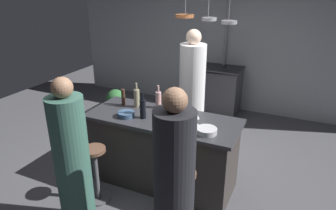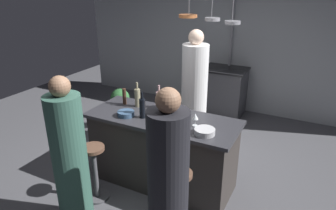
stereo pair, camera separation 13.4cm
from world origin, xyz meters
TOP-DOWN VIEW (x-y plane):
  - ground_plane at (0.00, 0.00)m, footprint 9.00×9.00m
  - back_wall at (0.00, 2.85)m, footprint 6.40×0.16m
  - kitchen_island at (0.00, 0.00)m, footprint 1.80×0.72m
  - stove_range at (0.00, 2.45)m, footprint 0.80×0.64m
  - chef at (-0.02, 1.03)m, footprint 0.38×0.38m
  - bar_stool_left at (-0.54, -0.62)m, footprint 0.28×0.28m
  - guest_left at (-0.48, -1.01)m, footprint 0.34×0.34m
  - bar_stool_right at (0.51, -0.62)m, footprint 0.28×0.28m
  - guest_right at (0.57, -0.96)m, footprint 0.35×0.35m
  - overhead_pot_rack at (-0.01, 1.88)m, footprint 0.90×1.48m
  - potted_plant at (-1.70, 1.48)m, footprint 0.36×0.36m
  - cutting_board at (0.04, 0.18)m, footprint 0.32×0.22m
  - pepper_mill at (-0.62, 0.14)m, footprint 0.05×0.05m
  - wine_bottle_dark at (-0.20, -0.11)m, footprint 0.07×0.07m
  - wine_bottle_white at (-0.43, 0.15)m, footprint 0.07×0.07m
  - wine_bottle_rose at (-0.17, 0.24)m, footprint 0.07×0.07m
  - wine_glass_near_right_guest at (0.43, -0.03)m, footprint 0.07×0.07m
  - wine_glass_near_left_guest at (0.10, -0.04)m, footprint 0.07×0.07m
  - mixing_bowl_blue at (-0.40, -0.16)m, footprint 0.20×0.20m
  - mixing_bowl_steel at (0.59, -0.17)m, footprint 0.22×0.22m

SIDE VIEW (x-z plane):
  - ground_plane at x=0.00m, z-range 0.00..0.00m
  - potted_plant at x=-1.70m, z-range 0.04..0.56m
  - bar_stool_left at x=-0.54m, z-range 0.04..0.72m
  - bar_stool_right at x=0.51m, z-range 0.04..0.72m
  - stove_range at x=0.00m, z-range 0.00..0.89m
  - kitchen_island at x=0.00m, z-range 0.00..0.90m
  - guest_left at x=-0.48m, z-range -0.06..1.55m
  - guest_right at x=0.57m, z-range -0.06..1.59m
  - chef at x=-0.02m, z-range -0.06..1.71m
  - cutting_board at x=0.04m, z-range 0.90..0.92m
  - mixing_bowl_blue at x=-0.40m, z-range 0.90..0.96m
  - mixing_bowl_steel at x=0.59m, z-range 0.90..0.96m
  - pepper_mill at x=-0.62m, z-range 0.90..1.11m
  - wine_glass_near_right_guest at x=0.43m, z-range 0.93..1.08m
  - wine_glass_near_left_guest at x=0.10m, z-range 0.93..1.08m
  - wine_bottle_rose at x=-0.17m, z-range 0.86..1.16m
  - wine_bottle_dark at x=-0.20m, z-range 0.86..1.18m
  - wine_bottle_white at x=-0.43m, z-range 0.86..1.18m
  - back_wall at x=0.00m, z-range 0.00..2.60m
  - overhead_pot_rack at x=-0.01m, z-range 0.59..2.75m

